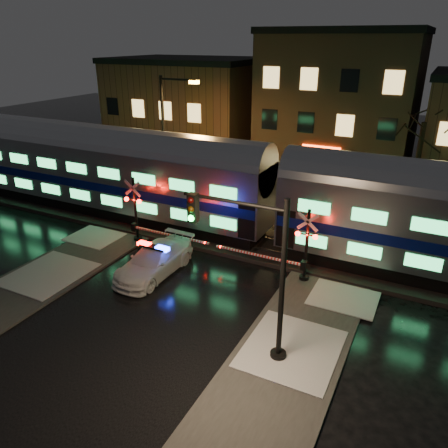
{
  "coord_description": "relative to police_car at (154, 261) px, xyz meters",
  "views": [
    {
      "loc": [
        10.28,
        -16.37,
        11.24
      ],
      "look_at": [
        0.79,
        2.5,
        2.2
      ],
      "focal_mm": 35.0,
      "sensor_mm": 36.0,
      "label": 1
    }
  ],
  "objects": [
    {
      "name": "building_left",
      "position": [
        -11.22,
        22.33,
        3.75
      ],
      "size": [
        14.0,
        10.0,
        9.0
      ],
      "primitive_type": "cube",
      "color": "#542E20",
      "rests_on": "ground"
    },
    {
      "name": "ballast",
      "position": [
        1.78,
        5.33,
        -0.63
      ],
      "size": [
        90.0,
        4.2,
        0.24
      ],
      "primitive_type": "cube",
      "color": "black",
      "rests_on": "ground"
    },
    {
      "name": "police_car",
      "position": [
        0.0,
        0.0,
        0.0
      ],
      "size": [
        2.21,
        5.17,
        1.65
      ],
      "rotation": [
        0.0,
        0.0,
        -0.02
      ],
      "color": "silver",
      "rests_on": "ground"
    },
    {
      "name": "train",
      "position": [
        4.54,
        5.32,
        2.63
      ],
      "size": [
        51.0,
        3.12,
        5.92
      ],
      "color": "black",
      "rests_on": "ballast"
    },
    {
      "name": "ground",
      "position": [
        1.78,
        0.33,
        -0.75
      ],
      "size": [
        120.0,
        120.0,
        0.0
      ],
      "primitive_type": "plane",
      "color": "black",
      "rests_on": "ground"
    },
    {
      "name": "crossing_signal_left",
      "position": [
        -2.77,
        2.63,
        0.89
      ],
      "size": [
        5.62,
        0.65,
        3.98
      ],
      "color": "black",
      "rests_on": "ground"
    },
    {
      "name": "crossing_signal_right",
      "position": [
        6.74,
        2.63,
        0.83
      ],
      "size": [
        5.43,
        0.64,
        3.84
      ],
      "color": "black",
      "rests_on": "ground"
    },
    {
      "name": "streetlight",
      "position": [
        -5.11,
        9.33,
        4.4
      ],
      "size": [
        2.99,
        0.31,
        8.94
      ],
      "color": "black",
      "rests_on": "ground"
    },
    {
      "name": "traffic_light",
      "position": [
        6.94,
        -3.36,
        2.69
      ],
      "size": [
        4.19,
        0.73,
        6.48
      ],
      "rotation": [
        0.0,
        0.0,
        0.21
      ],
      "color": "black",
      "rests_on": "ground"
    },
    {
      "name": "building_mid",
      "position": [
        3.78,
        22.83,
        5.0
      ],
      "size": [
        12.0,
        11.0,
        11.5
      ],
      "primitive_type": "cube",
      "color": "brown",
      "rests_on": "ground"
    },
    {
      "name": "sidewalk_right",
      "position": [
        8.28,
        -5.67,
        -0.69
      ],
      "size": [
        4.0,
        20.0,
        0.12
      ],
      "primitive_type": "cube",
      "color": "#2D2D2D",
      "rests_on": "ground"
    }
  ]
}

